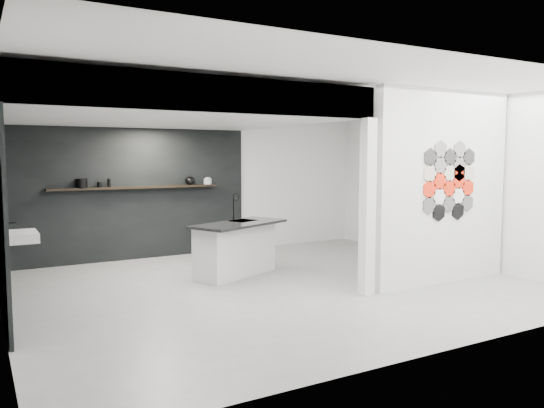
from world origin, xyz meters
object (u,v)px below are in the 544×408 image
(stockpot, at_px, (82,183))
(glass_bowl, at_px, (208,181))
(utensil_cup, at_px, (99,185))
(bottle_dark, at_px, (109,183))
(partition_panel, at_px, (443,187))
(glass_vase, at_px, (208,181))
(kitchen_island, at_px, (236,248))
(kettle, at_px, (190,181))
(wall_basin, at_px, (20,237))

(stockpot, bearing_deg, glass_bowl, 0.00)
(glass_bowl, bearing_deg, utensil_cup, 180.00)
(bottle_dark, xyz_separation_m, utensil_cup, (-0.16, 0.00, -0.03))
(partition_panel, bearing_deg, glass_vase, 118.23)
(kitchen_island, xyz_separation_m, glass_vase, (0.37, 1.98, 0.96))
(stockpot, height_order, bottle_dark, stockpot)
(kettle, xyz_separation_m, bottle_dark, (-1.48, 0.00, -0.00))
(glass_bowl, bearing_deg, glass_vase, 0.00)
(stockpot, distance_m, glass_vase, 2.28)
(glass_vase, bearing_deg, partition_panel, -61.77)
(glass_bowl, xyz_separation_m, utensil_cup, (-1.99, 0.00, -0.01))
(glass_bowl, bearing_deg, kitchen_island, -100.49)
(kettle, xyz_separation_m, glass_vase, (0.36, 0.00, -0.01))
(partition_panel, xyz_separation_m, utensil_cup, (-4.07, 3.87, -0.03))
(wall_basin, xyz_separation_m, glass_bowl, (3.39, 2.07, 0.52))
(stockpot, bearing_deg, partition_panel, -41.57)
(kitchen_island, distance_m, stockpot, 2.92)
(stockpot, height_order, kettle, stockpot)
(stockpot, bearing_deg, glass_vase, 0.00)
(kitchen_island, distance_m, kettle, 2.20)
(partition_panel, height_order, kitchen_island, partition_panel)
(kettle, bearing_deg, utensil_cup, -174.46)
(wall_basin, bearing_deg, kettle, 34.24)
(kitchen_island, distance_m, glass_vase, 2.23)
(glass_bowl, relative_size, glass_vase, 1.14)
(glass_bowl, xyz_separation_m, bottle_dark, (-1.83, 0.00, 0.02))
(glass_vase, distance_m, utensil_cup, 1.99)
(partition_panel, distance_m, utensil_cup, 5.61)
(wall_basin, bearing_deg, bottle_dark, 52.99)
(wall_basin, relative_size, glass_bowl, 3.93)
(partition_panel, height_order, bottle_dark, partition_panel)
(kitchen_island, xyz_separation_m, glass_bowl, (0.37, 1.98, 0.95))
(wall_basin, relative_size, kitchen_island, 0.35)
(kettle, distance_m, bottle_dark, 1.48)
(kitchen_island, relative_size, glass_bowl, 11.30)
(kitchen_island, bearing_deg, glass_vase, 55.64)
(kettle, bearing_deg, wall_basin, -140.22)
(kitchen_island, height_order, stockpot, stockpot)
(stockpot, height_order, glass_bowl, stockpot)
(partition_panel, height_order, wall_basin, partition_panel)
(wall_basin, distance_m, bottle_dark, 2.64)
(kettle, height_order, glass_vase, kettle)
(glass_bowl, height_order, glass_vase, glass_vase)
(kettle, height_order, bottle_dark, kettle)
(bottle_dark, distance_m, utensil_cup, 0.16)
(kitchen_island, relative_size, bottle_dark, 11.82)
(glass_vase, distance_m, bottle_dark, 1.83)
(kitchen_island, xyz_separation_m, bottle_dark, (-1.47, 1.98, 0.96))
(utensil_cup, bearing_deg, kitchen_island, -50.52)
(utensil_cup, bearing_deg, bottle_dark, 0.00)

